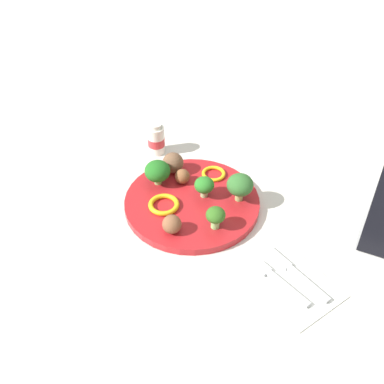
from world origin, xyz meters
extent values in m
plane|color=silver|center=(0.00, 0.00, 0.00)|extent=(4.00, 4.00, 0.00)
cylinder|color=red|center=(0.00, 0.00, 0.01)|extent=(0.28, 0.28, 0.02)
cylinder|color=#8ED075|center=(-0.09, 0.01, 0.02)|extent=(0.02, 0.02, 0.02)
ellipsoid|color=#33661F|center=(-0.09, 0.01, 0.05)|extent=(0.04, 0.04, 0.03)
cylinder|color=#9EC07F|center=(-0.01, -0.03, 0.02)|extent=(0.01, 0.01, 0.01)
ellipsoid|color=#2B7726|center=(-0.01, -0.03, 0.05)|extent=(0.04, 0.04, 0.03)
cylinder|color=#90B867|center=(0.09, 0.03, 0.02)|extent=(0.02, 0.02, 0.01)
ellipsoid|color=#226820|center=(0.09, 0.03, 0.05)|extent=(0.05, 0.05, 0.04)
cylinder|color=#9EB766|center=(-0.06, -0.08, 0.03)|extent=(0.02, 0.02, 0.02)
ellipsoid|color=#32682D|center=(-0.06, -0.08, 0.06)|extent=(0.05, 0.05, 0.04)
sphere|color=brown|center=(-0.05, 0.08, 0.03)|extent=(0.04, 0.04, 0.04)
sphere|color=brown|center=(0.06, -0.02, 0.03)|extent=(0.03, 0.03, 0.03)
sphere|color=brown|center=(0.10, -0.02, 0.04)|extent=(0.05, 0.05, 0.05)
torus|color=yellow|center=(0.02, 0.06, 0.02)|extent=(0.09, 0.09, 0.01)
torus|color=yellow|center=(0.04, -0.09, 0.02)|extent=(0.07, 0.07, 0.01)
cube|color=white|center=(-0.26, -0.02, 0.00)|extent=(0.17, 0.12, 0.01)
cube|color=silver|center=(-0.27, -0.01, 0.01)|extent=(0.09, 0.02, 0.01)
cube|color=silver|center=(-0.21, 0.00, 0.01)|extent=(0.03, 0.02, 0.01)
cube|color=silver|center=(-0.29, -0.04, 0.01)|extent=(0.09, 0.01, 0.01)
cube|color=silver|center=(-0.21, -0.04, 0.01)|extent=(0.06, 0.02, 0.01)
cylinder|color=white|center=(0.20, -0.04, 0.03)|extent=(0.04, 0.04, 0.07)
cylinder|color=red|center=(0.20, -0.04, 0.03)|extent=(0.04, 0.04, 0.02)
cylinder|color=silver|center=(0.20, -0.04, 0.07)|extent=(0.03, 0.03, 0.01)
camera|label=1|loc=(-0.56, 0.40, 0.63)|focal=41.61mm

